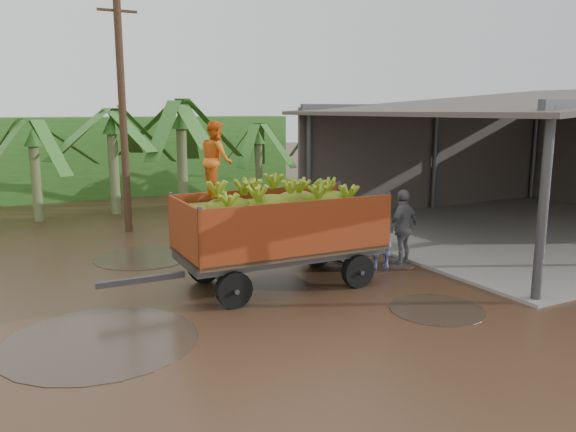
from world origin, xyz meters
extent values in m
plane|color=black|center=(0.00, 0.00, 0.00)|extent=(100.00, 100.00, 0.00)
cube|color=gray|center=(11.00, 1.00, 0.04)|extent=(12.00, 10.00, 0.08)
cube|color=#383330|center=(11.00, 1.00, 4.25)|extent=(12.78, 10.80, 1.01)
cube|color=#383330|center=(11.00, 5.90, 2.00)|extent=(12.00, 0.12, 4.00)
cube|color=#2D661E|center=(-2.00, 16.00, 1.80)|extent=(22.00, 3.00, 3.60)
cube|color=#47474C|center=(-1.93, -0.11, 0.54)|extent=(1.78, 0.16, 0.12)
imported|color=orange|center=(-0.18, 0.14, 2.88)|extent=(0.68, 0.84, 1.63)
imported|color=#7C83E2|center=(4.01, -0.13, 0.90)|extent=(0.68, 0.47, 1.80)
imported|color=slate|center=(4.79, -0.04, 0.97)|extent=(1.22, 0.79, 1.93)
cylinder|color=#47301E|center=(-0.61, 7.25, 3.73)|extent=(0.24, 0.24, 7.45)
cube|color=#47301E|center=(-0.61, 7.25, 6.89)|extent=(1.20, 0.08, 0.08)
camera|label=1|loc=(-4.38, -11.09, 3.90)|focal=35.00mm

